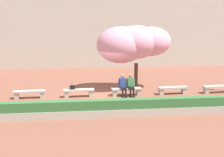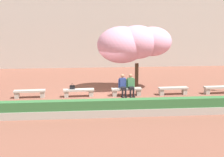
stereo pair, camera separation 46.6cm
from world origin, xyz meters
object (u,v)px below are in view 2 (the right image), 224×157
(stone_bench_center, at_px, (79,92))
(stone_bench_near_east, at_px, (127,91))
(stone_bench_far_east, at_px, (218,89))
(person_seated_left, at_px, (123,84))
(cherry_tree_main, at_px, (134,43))
(stone_bench_near_west, at_px, (30,93))
(handbag, at_px, (72,87))
(stone_bench_east_end, at_px, (173,90))
(person_seated_right, at_px, (131,84))

(stone_bench_center, height_order, stone_bench_near_east, same)
(stone_bench_far_east, distance_m, person_seated_left, 5.81)
(person_seated_left, height_order, cherry_tree_main, cherry_tree_main)
(stone_bench_near_west, height_order, handbag, handbag)
(stone_bench_near_east, distance_m, stone_bench_east_end, 2.79)
(stone_bench_east_end, relative_size, stone_bench_far_east, 1.00)
(stone_bench_near_east, relative_size, person_seated_right, 1.38)
(person_seated_right, xyz_separation_m, cherry_tree_main, (0.39, 1.58, 2.24))
(handbag, bearing_deg, person_seated_left, -1.24)
(stone_bench_near_east, height_order, handbag, handbag)
(stone_bench_near_west, distance_m, handbag, 2.44)
(stone_bench_east_end, bearing_deg, stone_bench_center, 180.00)
(stone_bench_far_east, bearing_deg, stone_bench_center, 180.00)
(stone_bench_near_west, height_order, stone_bench_east_end, same)
(person_seated_right, bearing_deg, person_seated_left, 179.99)
(stone_bench_east_end, relative_size, cherry_tree_main, 0.38)
(stone_bench_near_east, xyz_separation_m, cherry_tree_main, (0.63, 1.52, 2.64))
(handbag, bearing_deg, person_seated_right, -1.07)
(person_seated_left, relative_size, handbag, 3.81)
(person_seated_right, distance_m, handbag, 3.40)
(stone_bench_east_end, distance_m, handbag, 5.95)
(stone_bench_east_end, height_order, cherry_tree_main, cherry_tree_main)
(stone_bench_near_east, height_order, stone_bench_far_east, same)
(stone_bench_near_east, height_order, cherry_tree_main, cherry_tree_main)
(stone_bench_east_end, height_order, stone_bench_far_east, same)
(person_seated_left, bearing_deg, handbag, 178.76)
(stone_bench_center, distance_m, handbag, 0.46)
(stone_bench_far_east, bearing_deg, stone_bench_east_end, 180.00)
(stone_bench_far_east, xyz_separation_m, cherry_tree_main, (-4.94, 1.52, 2.64))
(stone_bench_near_east, height_order, person_seated_right, person_seated_right)
(stone_bench_near_west, xyz_separation_m, handbag, (2.42, 0.01, 0.28))
(stone_bench_near_west, bearing_deg, person_seated_right, -0.52)
(stone_bench_far_east, relative_size, person_seated_left, 1.38)
(handbag, bearing_deg, cherry_tree_main, 21.81)
(cherry_tree_main, bearing_deg, handbag, -158.19)
(stone_bench_near_east, bearing_deg, cherry_tree_main, 67.54)
(cherry_tree_main, bearing_deg, stone_bench_center, -155.96)
(stone_bench_near_west, xyz_separation_m, cherry_tree_main, (6.20, 1.52, 2.64))
(stone_bench_center, bearing_deg, stone_bench_near_west, 180.00)
(stone_bench_east_end, distance_m, cherry_tree_main, 3.73)
(stone_bench_center, bearing_deg, cherry_tree_main, 24.04)
(stone_bench_far_east, distance_m, person_seated_right, 5.35)
(stone_bench_center, height_order, handbag, handbag)
(stone_bench_near_east, bearing_deg, person_seated_left, -166.69)
(person_seated_left, distance_m, cherry_tree_main, 2.87)
(stone_bench_near_east, distance_m, person_seated_right, 0.47)
(stone_bench_east_end, height_order, handbag, handbag)
(stone_bench_far_east, bearing_deg, person_seated_left, -179.48)
(person_seated_left, xyz_separation_m, handbag, (-2.93, 0.06, -0.12))
(stone_bench_near_west, distance_m, cherry_tree_main, 6.91)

